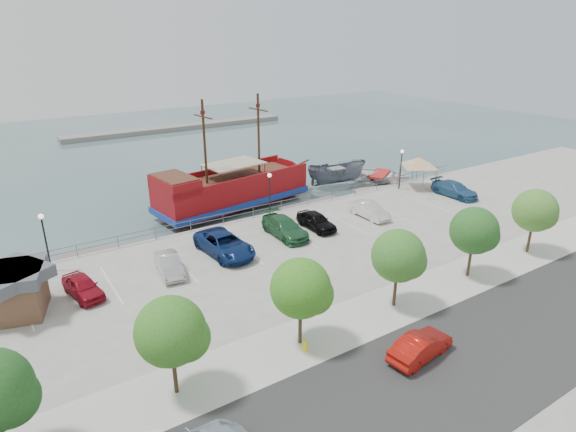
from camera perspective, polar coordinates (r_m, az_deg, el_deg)
ground at (r=38.53m, az=2.88°, el=-4.77°), size 160.00×160.00×0.00m
street at (r=28.51m, az=22.64°, el=-14.52°), size 100.00×8.00×0.04m
sidewalk at (r=31.50m, az=13.72°, el=-9.71°), size 100.00×4.00×0.05m
seawall_railing at (r=43.96m, az=-3.02°, el=0.77°), size 50.00×0.06×1.00m
far_shore at (r=89.89m, az=-12.79°, el=10.19°), size 40.00×3.00×0.80m
pirate_ship at (r=49.09m, az=-5.29°, el=3.44°), size 18.52×7.43×11.55m
patrol_boat at (r=55.12m, az=5.77°, el=4.77°), size 7.39×4.64×2.68m
speedboat at (r=57.53m, az=10.84°, el=4.58°), size 8.11×8.74×1.48m
dock_west at (r=41.28m, az=-20.93°, el=-4.11°), size 7.00×3.45×0.39m
dock_mid at (r=48.86m, az=2.83°, el=1.26°), size 6.97×2.26×0.39m
dock_east at (r=54.64m, az=10.92°, el=3.06°), size 6.50×3.15×0.36m
shed at (r=32.83m, az=-29.81°, el=-7.69°), size 4.45×4.45×2.95m
canopy_tent at (r=52.66m, az=15.35°, el=6.71°), size 5.52×5.52×3.83m
street_sedan at (r=26.56m, az=15.42°, el=-14.66°), size 4.13×1.91×1.31m
fire_hydrant at (r=26.13m, az=2.02°, el=-15.07°), size 0.27×0.27×0.79m
lamp_post_left at (r=36.91m, az=-26.94°, el=-1.72°), size 0.36×0.36×4.28m
lamp_post_mid at (r=42.10m, az=-2.19°, el=3.33°), size 0.36×0.36×4.28m
lamp_post_right at (r=51.78m, az=13.28°, el=6.21°), size 0.36×0.36×4.28m
tree_b at (r=22.59m, az=-13.32°, el=-13.33°), size 3.30×3.20×5.00m
tree_c at (r=25.24m, az=1.86°, el=-8.72°), size 3.30×3.20×5.00m
tree_d at (r=29.35m, az=13.21°, el=-4.77°), size 3.30×3.20×5.00m
tree_e at (r=34.42m, az=21.42°, el=-1.77°), size 3.30×3.20×5.00m
tree_f at (r=40.06m, az=27.40°, el=0.46°), size 3.30×3.20×5.00m
parked_car_a at (r=33.46m, az=-23.14°, el=-7.70°), size 2.29×4.13×1.33m
parked_car_b at (r=34.51m, az=-13.92°, el=-5.61°), size 1.94×4.19×1.33m
parked_car_c at (r=36.55m, az=-7.55°, el=-3.32°), size 3.12×6.00×1.61m
parked_car_d at (r=39.38m, az=-0.40°, el=-1.35°), size 2.17×5.22×1.51m
parked_car_e at (r=40.88m, az=3.38°, el=-0.57°), size 1.71×4.21×1.43m
parked_car_f at (r=43.91m, az=9.61°, el=0.71°), size 1.50×4.25×1.40m
parked_car_h at (r=51.73m, az=19.14°, el=3.02°), size 2.17×5.07×1.46m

